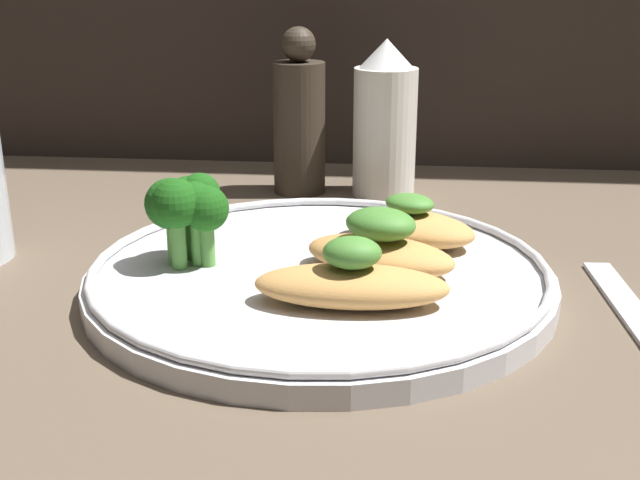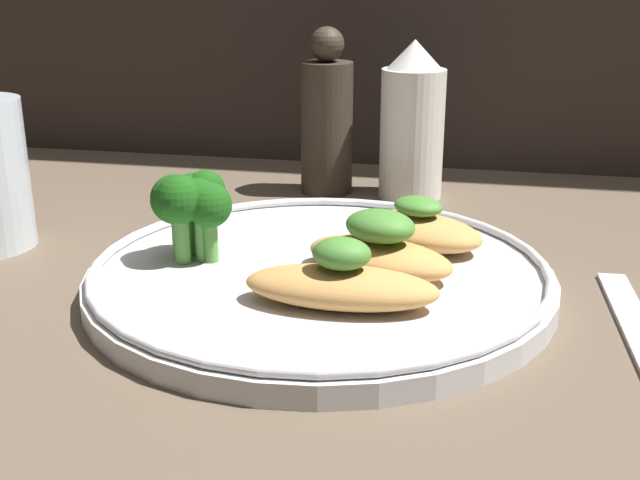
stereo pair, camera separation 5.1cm
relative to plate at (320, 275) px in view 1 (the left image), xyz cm
name	(u,v)px [view 1 (the left image)]	position (x,y,z in cm)	size (l,w,h in cm)	color
ground_plane	(320,297)	(0.00, 0.00, -1.49)	(180.00, 180.00, 1.00)	brown
plate	(320,275)	(0.00, 0.00, 0.00)	(29.87, 29.87, 2.00)	silver
grilled_meat_front	(352,282)	(2.35, -5.28, 1.79)	(11.30, 4.69, 4.08)	tan
grilled_meat_middle	(380,249)	(3.81, -0.22, 2.00)	(10.75, 7.65, 4.19)	tan
grilled_meat_back	(409,225)	(5.66, 5.66, 1.71)	(10.80, 8.56, 3.55)	tan
broccoli_bunch	(188,205)	(-8.54, 0.40, 4.33)	(5.42, 5.04, 5.93)	#569942
sauce_bottle	(385,122)	(3.50, 22.94, 5.62)	(5.61, 5.61, 13.83)	white
pepper_grinder	(299,120)	(-4.16, 22.94, 5.61)	(4.67, 4.67, 14.78)	#382D23
fork	(636,314)	(19.11, -2.62, -0.69)	(2.56, 17.28, 0.60)	silver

